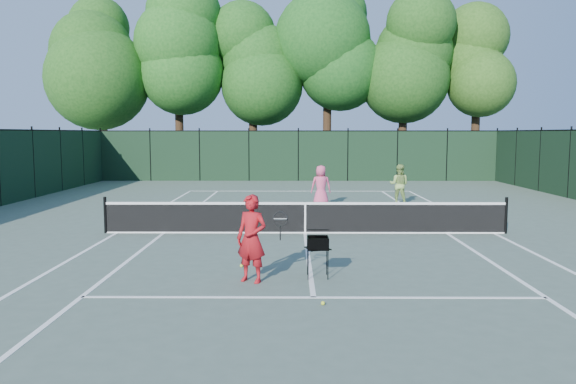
{
  "coord_description": "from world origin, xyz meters",
  "views": [
    {
      "loc": [
        -0.38,
        -16.06,
        2.89
      ],
      "look_at": [
        -0.5,
        1.0,
        1.1
      ],
      "focal_mm": 35.0,
      "sensor_mm": 36.0,
      "label": 1
    }
  ],
  "objects_px": {
    "ball_hopper": "(318,243)",
    "coach": "(252,238)",
    "loose_ball_near_cart": "(323,303)",
    "player_green": "(399,184)",
    "player_pink": "(321,186)",
    "loose_ball_midcourt": "(241,266)"
  },
  "relations": [
    {
      "from": "player_pink",
      "to": "loose_ball_near_cart",
      "type": "height_order",
      "value": "player_pink"
    },
    {
      "from": "player_green",
      "to": "loose_ball_near_cart",
      "type": "xyz_separation_m",
      "value": [
        -3.82,
        -13.43,
        -0.79
      ]
    },
    {
      "from": "ball_hopper",
      "to": "coach",
      "type": "bearing_deg",
      "value": 177.15
    },
    {
      "from": "player_pink",
      "to": "ball_hopper",
      "type": "bearing_deg",
      "value": 84.99
    },
    {
      "from": "player_green",
      "to": "loose_ball_near_cart",
      "type": "height_order",
      "value": "player_green"
    },
    {
      "from": "player_green",
      "to": "loose_ball_near_cart",
      "type": "distance_m",
      "value": 13.99
    },
    {
      "from": "player_pink",
      "to": "coach",
      "type": "bearing_deg",
      "value": 78.65
    },
    {
      "from": "coach",
      "to": "ball_hopper",
      "type": "relative_size",
      "value": 2.08
    },
    {
      "from": "player_green",
      "to": "loose_ball_midcourt",
      "type": "height_order",
      "value": "player_green"
    },
    {
      "from": "loose_ball_near_cart",
      "to": "ball_hopper",
      "type": "bearing_deg",
      "value": 90.22
    },
    {
      "from": "coach",
      "to": "player_green",
      "type": "distance_m",
      "value": 12.99
    },
    {
      "from": "player_pink",
      "to": "loose_ball_near_cart",
      "type": "bearing_deg",
      "value": 85.49
    },
    {
      "from": "player_green",
      "to": "ball_hopper",
      "type": "relative_size",
      "value": 2.0
    },
    {
      "from": "loose_ball_midcourt",
      "to": "ball_hopper",
      "type": "bearing_deg",
      "value": -27.38
    },
    {
      "from": "loose_ball_midcourt",
      "to": "player_pink",
      "type": "bearing_deg",
      "value": 77.61
    },
    {
      "from": "ball_hopper",
      "to": "loose_ball_near_cart",
      "type": "relative_size",
      "value": 12.14
    },
    {
      "from": "ball_hopper",
      "to": "loose_ball_near_cart",
      "type": "distance_m",
      "value": 1.97
    },
    {
      "from": "ball_hopper",
      "to": "loose_ball_midcourt",
      "type": "height_order",
      "value": "ball_hopper"
    },
    {
      "from": "player_pink",
      "to": "player_green",
      "type": "distance_m",
      "value": 3.24
    },
    {
      "from": "loose_ball_near_cart",
      "to": "loose_ball_midcourt",
      "type": "xyz_separation_m",
      "value": [
        -1.62,
        2.69,
        0.0
      ]
    },
    {
      "from": "coach",
      "to": "player_pink",
      "type": "relative_size",
      "value": 1.05
    },
    {
      "from": "ball_hopper",
      "to": "loose_ball_near_cart",
      "type": "height_order",
      "value": "ball_hopper"
    }
  ]
}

